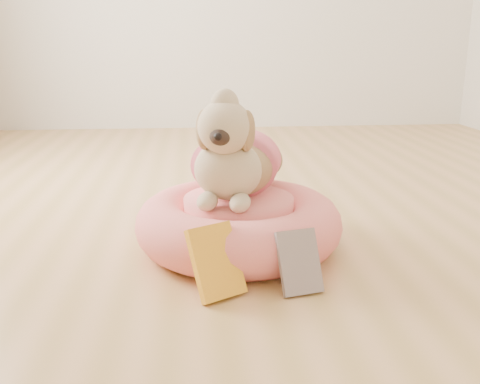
{
  "coord_description": "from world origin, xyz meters",
  "views": [
    {
      "loc": [
        -0.35,
        -2.26,
        0.71
      ],
      "look_at": [
        -0.19,
        -0.54,
        0.22
      ],
      "focal_mm": 40.0,
      "sensor_mm": 36.0,
      "label": 1
    }
  ],
  "objects": [
    {
      "name": "floor",
      "position": [
        0.0,
        0.0,
        0.0
      ],
      "size": [
        4.5,
        4.5,
        0.0
      ],
      "primitive_type": "plane",
      "color": "tan",
      "rests_on": "ground"
    },
    {
      "name": "pet_bed",
      "position": [
        -0.19,
        -0.49,
        0.09
      ],
      "size": [
        0.72,
        0.72,
        0.19
      ],
      "color": "#F9616E",
      "rests_on": "floor"
    },
    {
      "name": "dog",
      "position": [
        -0.21,
        -0.47,
        0.38
      ],
      "size": [
        0.49,
        0.61,
        0.39
      ],
      "primitive_type": null,
      "rotation": [
        0.0,
        0.0,
        -0.26
      ],
      "color": "brown",
      "rests_on": "pet_bed"
    },
    {
      "name": "book_yellow",
      "position": [
        -0.29,
        -0.85,
        0.1
      ],
      "size": [
        0.18,
        0.17,
        0.2
      ],
      "primitive_type": "cube",
      "rotation": [
        -0.46,
        0.0,
        0.51
      ],
      "color": "yellow",
      "rests_on": "floor"
    },
    {
      "name": "book_white",
      "position": [
        -0.05,
        -0.84,
        0.09
      ],
      "size": [
        0.14,
        0.12,
        0.18
      ],
      "primitive_type": "cube",
      "rotation": [
        -0.45,
        0.0,
        0.24
      ],
      "color": "white",
      "rests_on": "floor"
    }
  ]
}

